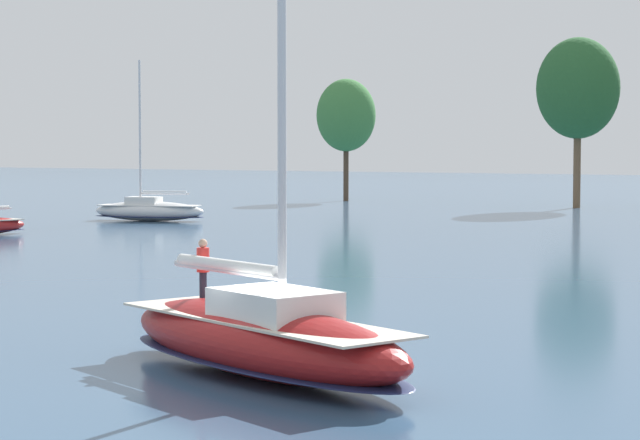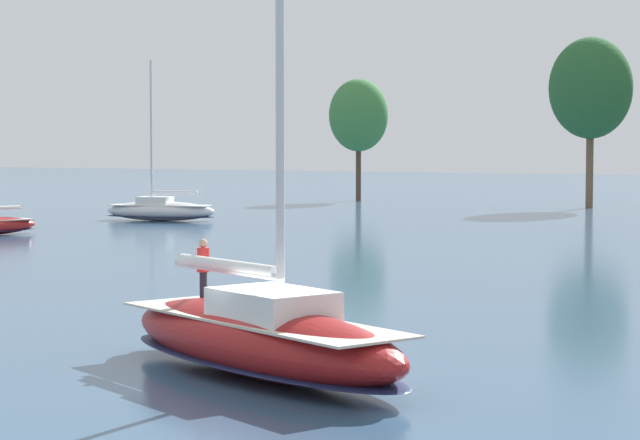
# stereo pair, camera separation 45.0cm
# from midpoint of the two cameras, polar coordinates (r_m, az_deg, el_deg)

# --- Properties ---
(ground_plane) EXTENTS (400.00, 400.00, 0.00)m
(ground_plane) POSITION_cam_midpoint_polar(r_m,az_deg,el_deg) (31.06, -3.09, -7.14)
(ground_plane) COLOR #385675
(tree_shore_left) EXTENTS (7.36, 7.36, 15.14)m
(tree_shore_left) POSITION_cam_midpoint_polar(r_m,az_deg,el_deg) (113.37, 11.60, 5.91)
(tree_shore_left) COLOR brown
(tree_shore_left) RESTS_ON ground
(tree_shore_center) EXTENTS (5.91, 5.91, 12.17)m
(tree_shore_center) POSITION_cam_midpoint_polar(r_m,az_deg,el_deg) (124.53, 1.10, 4.80)
(tree_shore_center) COLOR #4C3828
(tree_shore_center) RESTS_ON ground
(sailboat_main) EXTENTS (11.01, 6.92, 14.68)m
(sailboat_main) POSITION_cam_midpoint_polar(r_m,az_deg,el_deg) (30.87, -3.07, -5.33)
(sailboat_main) COLOR maroon
(sailboat_main) RESTS_ON ground
(sailboat_moored_mid_channel) EXTENTS (8.97, 4.35, 11.88)m
(sailboat_moored_mid_channel) POSITION_cam_midpoint_polar(r_m,az_deg,el_deg) (93.26, -7.97, 0.45)
(sailboat_moored_mid_channel) COLOR silver
(sailboat_moored_mid_channel) RESTS_ON ground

